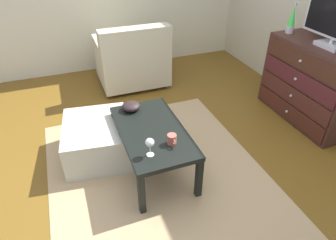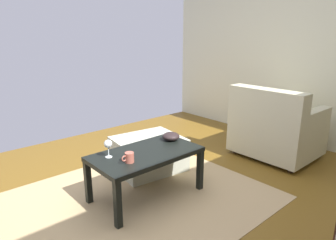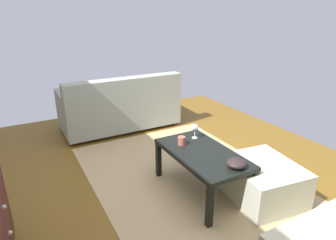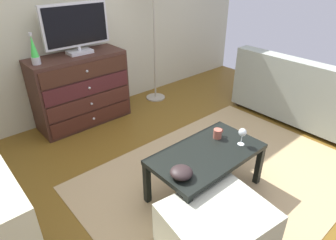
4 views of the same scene
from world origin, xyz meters
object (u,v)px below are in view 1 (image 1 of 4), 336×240
at_px(ottoman, 97,140).
at_px(wine_glass, 150,143).
at_px(dresser, 311,84).
at_px(coffee_table, 152,135).
at_px(mug, 172,139).
at_px(armchair, 132,60).
at_px(lava_lamp, 292,20).
at_px(bowl_decorative, 131,106).

bearing_deg(ottoman, wine_glass, 25.80).
xyz_separation_m(dresser, coffee_table, (0.19, -1.91, -0.06)).
distance_m(coffee_table, mug, 0.27).
bearing_deg(armchair, ottoman, -27.88).
bearing_deg(lava_lamp, dresser, 5.40).
relative_size(mug, armchair, 0.13).
height_order(dresser, ottoman, dresser).
relative_size(lava_lamp, mug, 2.89).
bearing_deg(coffee_table, dresser, 95.71).
bearing_deg(bowl_decorative, armchair, 164.87).
xyz_separation_m(wine_glass, armchair, (-2.06, 0.40, -0.20)).
distance_m(lava_lamp, bowl_decorative, 2.05).
bearing_deg(ottoman, lava_lamp, 96.98).
bearing_deg(coffee_table, wine_glass, -20.43).
distance_m(dresser, bowl_decorative, 2.01).
bearing_deg(coffee_table, ottoman, -129.64).
height_order(dresser, lava_lamp, lava_lamp).
bearing_deg(lava_lamp, wine_glass, -64.15).
xyz_separation_m(bowl_decorative, armchair, (-1.36, 0.37, -0.12)).
height_order(wine_glass, armchair, armchair).
bearing_deg(coffee_table, mug, 20.74).
xyz_separation_m(coffee_table, mug, (0.24, 0.09, 0.10)).
height_order(mug, armchair, armchair).
xyz_separation_m(wine_glass, ottoman, (-0.68, -0.33, -0.37)).
distance_m(dresser, ottoman, 2.38).
height_order(coffee_table, bowl_decorative, bowl_decorative).
bearing_deg(armchair, lava_lamp, 55.45).
relative_size(lava_lamp, armchair, 0.37).
height_order(dresser, wine_glass, dresser).
height_order(wine_glass, mug, wine_glass).
relative_size(mug, bowl_decorative, 0.66).
distance_m(bowl_decorative, armchair, 1.42).
distance_m(armchair, ottoman, 1.57).
xyz_separation_m(coffee_table, ottoman, (-0.37, -0.44, -0.20)).
relative_size(armchair, ottoman, 1.29).
xyz_separation_m(dresser, mug, (0.43, -1.82, 0.04)).
xyz_separation_m(dresser, bowl_decorative, (-0.19, -2.00, 0.04)).
bearing_deg(ottoman, mug, 41.34).
xyz_separation_m(lava_lamp, wine_glass, (0.96, -1.99, -0.47)).
distance_m(coffee_table, bowl_decorative, 0.40).
relative_size(coffee_table, bowl_decorative, 5.69).
height_order(dresser, bowl_decorative, dresser).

